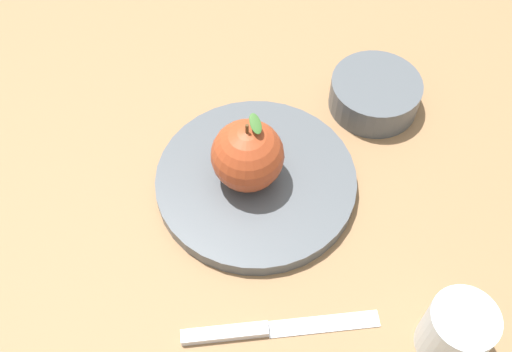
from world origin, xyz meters
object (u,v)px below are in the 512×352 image
Objects in this scene: side_bowl at (375,92)px; cup at (457,330)px; dinner_plate at (256,180)px; apple at (248,156)px; knife at (262,330)px.

side_bowl is 0.32m from cup.
side_bowl reaches higher than dinner_plate.
apple is 1.35× the size of cup.
dinner_plate is 0.27m from cup.
knife is (-0.07, -0.17, -0.06)m from apple.
side_bowl is (0.20, 0.04, -0.04)m from apple.
side_bowl is 0.34m from knife.
knife is at bearing -142.19° from side_bowl.
knife is (-0.16, 0.10, -0.04)m from cup.
apple reaches higher than dinner_plate.
apple reaches higher than cup.
dinner_plate reaches higher than knife.
knife is at bearing -114.61° from dinner_plate.
knife is (-0.27, -0.21, -0.02)m from side_bowl.
dinner_plate is at bearing 108.36° from cup.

